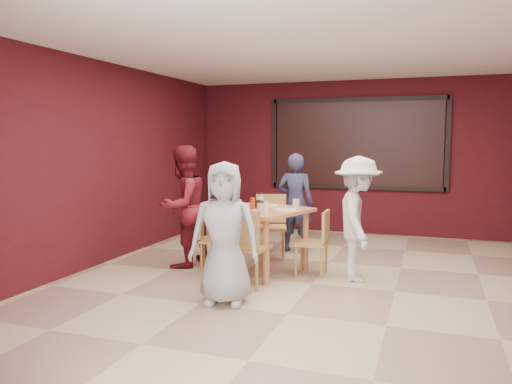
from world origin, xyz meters
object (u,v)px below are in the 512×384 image
(diner_back, at_px, (295,203))
(diner_left, at_px, (183,206))
(diner_front, at_px, (224,233))
(diner_right, at_px, (358,219))
(chair_back, at_px, (271,222))
(chair_left, at_px, (209,235))
(chair_right, at_px, (317,239))
(chair_front, at_px, (245,243))
(dining_table, at_px, (260,217))

(diner_back, distance_m, diner_left, 1.81)
(diner_front, xyz_separation_m, diner_right, (1.19, 1.35, 0.01))
(chair_back, xyz_separation_m, chair_left, (-0.56, -0.94, -0.06))
(diner_right, bearing_deg, diner_left, 79.02)
(chair_back, bearing_deg, chair_right, -41.43)
(chair_right, bearing_deg, diner_right, -5.80)
(chair_back, bearing_deg, diner_right, -30.49)
(chair_front, height_order, diner_left, diner_left)
(chair_left, height_order, chair_right, chair_right)
(dining_table, bearing_deg, chair_front, -85.13)
(chair_right, bearing_deg, diner_front, -115.69)
(chair_back, bearing_deg, diner_left, -137.22)
(diner_back, height_order, diner_right, diner_right)
(chair_front, height_order, chair_left, chair_front)
(chair_front, relative_size, chair_right, 1.12)
(dining_table, distance_m, chair_left, 0.74)
(diner_front, xyz_separation_m, diner_left, (-1.14, 1.26, 0.07))
(diner_left, xyz_separation_m, diner_right, (2.33, 0.09, -0.06))
(diner_right, bearing_deg, chair_left, 80.98)
(chair_front, relative_size, chair_left, 1.15)
(diner_right, bearing_deg, chair_front, 109.36)
(chair_front, bearing_deg, chair_back, 96.72)
(dining_table, height_order, chair_back, dining_table)
(chair_right, xyz_separation_m, diner_front, (-0.68, -1.41, 0.28))
(diner_left, bearing_deg, chair_back, 146.69)
(dining_table, relative_size, chair_right, 1.63)
(diner_left, bearing_deg, diner_front, 56.01)
(chair_front, distance_m, chair_left, 0.97)
(dining_table, xyz_separation_m, chair_front, (0.06, -0.72, -0.20))
(dining_table, height_order, chair_right, dining_table)
(chair_front, distance_m, diner_front, 0.64)
(chair_left, bearing_deg, dining_table, 9.03)
(dining_table, relative_size, diner_back, 0.89)
(chair_left, xyz_separation_m, chair_right, (1.41, 0.19, 0.01))
(chair_front, xyz_separation_m, chair_right, (0.67, 0.81, -0.06))
(chair_front, bearing_deg, diner_right, 32.54)
(chair_front, height_order, diner_right, diner_right)
(chair_right, relative_size, diner_left, 0.50)
(dining_table, bearing_deg, diner_back, 84.53)
(chair_front, bearing_deg, diner_front, -90.69)
(dining_table, height_order, diner_right, diner_right)
(dining_table, height_order, chair_front, dining_table)
(chair_right, bearing_deg, dining_table, -173.46)
(dining_table, xyz_separation_m, diner_left, (-1.09, -0.06, 0.10))
(chair_left, bearing_deg, diner_back, 60.14)
(diner_front, bearing_deg, chair_right, 52.69)
(dining_table, height_order, chair_left, dining_table)
(chair_front, distance_m, diner_right, 1.42)
(chair_front, relative_size, diner_back, 0.61)
(chair_front, relative_size, diner_front, 0.62)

